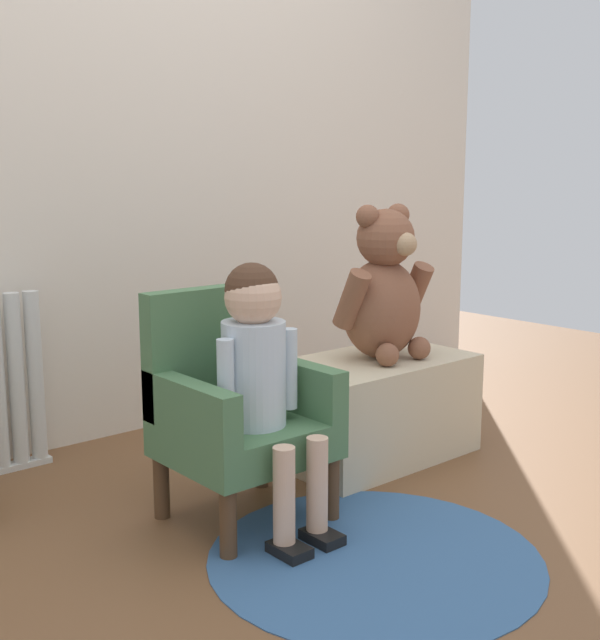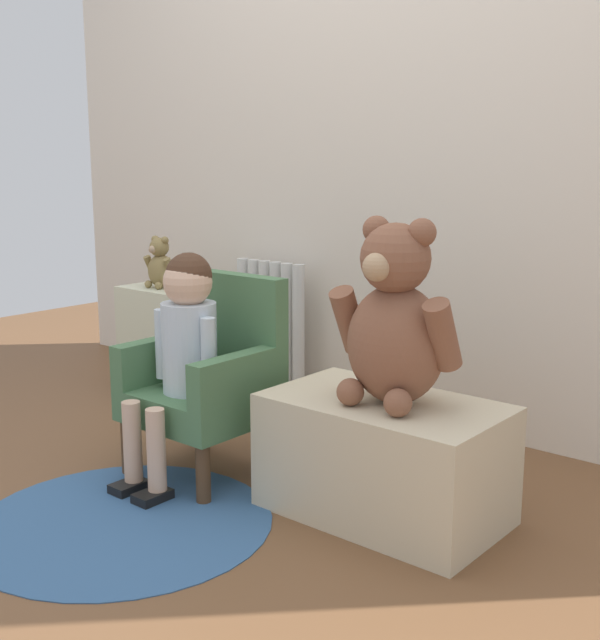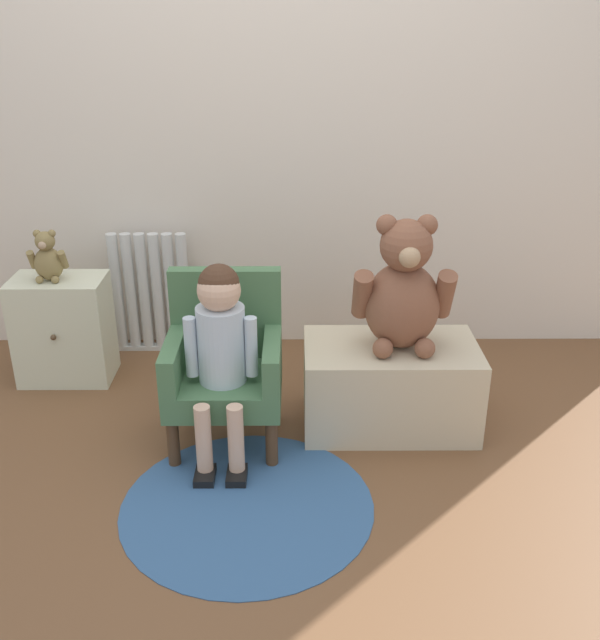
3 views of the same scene
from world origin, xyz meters
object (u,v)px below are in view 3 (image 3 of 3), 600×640
large_teddy_bear (403,291)px  radiator (151,294)px  small_teddy_bear (48,258)px  small_dresser (64,329)px  low_bench (390,385)px  child_armchair (225,362)px  floor_rug (247,505)px  child_figure (220,336)px

large_teddy_bear → radiator: bearing=147.6°
large_teddy_bear → small_teddy_bear: 1.46m
small_dresser → large_teddy_bear: 1.48m
radiator → low_bench: bearing=-33.0°
small_dresser → radiator: bearing=40.6°
child_armchair → large_teddy_bear: 0.70m
small_teddy_bear → large_teddy_bear: bearing=-15.1°
child_armchair → floor_rug: 0.54m
low_bench → large_teddy_bear: size_ratio=1.30×
child_figure → small_teddy_bear: bearing=143.8°
radiator → small_teddy_bear: bearing=-139.6°
floor_rug → radiator: bearing=113.5°
small_dresser → floor_rug: (0.84, -0.90, -0.23)m
low_bench → large_teddy_bear: large_teddy_bear is taller
radiator → large_teddy_bear: 1.29m
child_figure → low_bench: (0.62, 0.18, -0.29)m
small_dresser → low_bench: small_dresser is taller
child_armchair → child_figure: bearing=-90.0°
low_bench → small_teddy_bear: (-1.38, 0.38, 0.39)m
floor_rug → low_bench: bearing=44.4°
large_teddy_bear → child_armchair: bearing=-174.0°
radiator → child_armchair: size_ratio=0.91×
small_dresser → small_teddy_bear: size_ratio=2.15×
child_armchair → floor_rug: size_ratio=0.76×
child_figure → small_dresser: bearing=142.5°
radiator → child_figure: bearing=-64.1°
child_armchair → small_teddy_bear: (-0.76, 0.45, 0.25)m
large_teddy_bear → small_teddy_bear: bearing=164.9°
radiator → child_figure: 0.96m
small_teddy_bear → child_figure: bearing=-36.2°
low_bench → large_teddy_bear: (0.03, -0.00, 0.39)m
low_bench → large_teddy_bear: 0.39m
child_figure → floor_rug: (0.10, -0.33, -0.46)m
small_dresser → child_armchair: 0.87m
radiator → small_dresser: radiator is taller
child_figure → large_teddy_bear: bearing=15.0°
low_bench → small_teddy_bear: size_ratio=3.05×
child_armchair → low_bench: (0.62, 0.07, -0.14)m
radiator → large_teddy_bear: (1.06, -0.67, 0.27)m
small_dresser → floor_rug: 1.25m
large_teddy_bear → floor_rug: size_ratio=0.61×
small_dresser → child_armchair: size_ratio=0.74×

